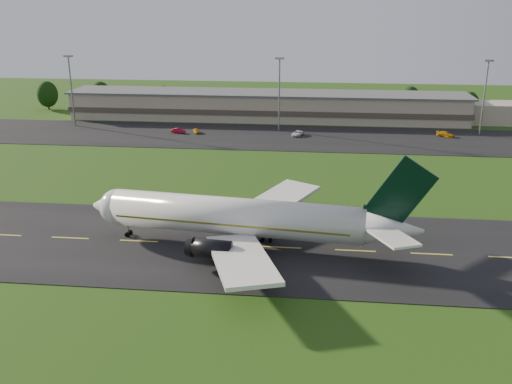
# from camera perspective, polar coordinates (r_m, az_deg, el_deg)

# --- Properties ---
(ground) EXTENTS (360.00, 360.00, 0.00)m
(ground) POSITION_cam_1_polar(r_m,az_deg,el_deg) (87.28, -4.71, -5.27)
(ground) COLOR #1F4411
(ground) RESTS_ON ground
(taxiway) EXTENTS (220.00, 30.00, 0.10)m
(taxiway) POSITION_cam_1_polar(r_m,az_deg,el_deg) (87.26, -4.71, -5.24)
(taxiway) COLOR black
(taxiway) RESTS_ON ground
(apron) EXTENTS (260.00, 30.00, 0.10)m
(apron) POSITION_cam_1_polar(r_m,az_deg,el_deg) (155.11, 0.23, 5.57)
(apron) COLOR black
(apron) RESTS_ON ground
(airliner) EXTENTS (51.23, 41.93, 15.57)m
(airliner) POSITION_cam_1_polar(r_m,az_deg,el_deg) (84.63, -1.45, -2.58)
(airliner) COLOR white
(airliner) RESTS_ON ground
(terminal) EXTENTS (145.00, 16.00, 8.40)m
(terminal) POSITION_cam_1_polar(r_m,az_deg,el_deg) (177.45, 3.13, 8.52)
(terminal) COLOR tan
(terminal) RESTS_ON ground
(light_mast_west) EXTENTS (2.40, 1.20, 20.35)m
(light_mast_west) POSITION_cam_1_polar(r_m,az_deg,el_deg) (174.74, -18.03, 10.39)
(light_mast_west) COLOR gray
(light_mast_west) RESTS_ON ground
(light_mast_centre) EXTENTS (2.40, 1.20, 20.35)m
(light_mast_centre) POSITION_cam_1_polar(r_m,az_deg,el_deg) (160.18, 2.34, 10.59)
(light_mast_centre) COLOR gray
(light_mast_centre) RESTS_ON ground
(light_mast_east) EXTENTS (2.40, 1.20, 20.35)m
(light_mast_east) POSITION_cam_1_polar(r_m,az_deg,el_deg) (165.87, 21.94, 9.56)
(light_mast_east) COLOR gray
(light_mast_east) RESTS_ON ground
(tree_line) EXTENTS (193.64, 9.05, 9.48)m
(tree_line) POSITION_cam_1_polar(r_m,az_deg,el_deg) (186.38, 7.81, 9.12)
(tree_line) COLOR black
(tree_line) RESTS_ON ground
(service_vehicle_a) EXTENTS (2.78, 3.74, 1.18)m
(service_vehicle_a) POSITION_cam_1_polar(r_m,az_deg,el_deg) (159.75, -5.98, 6.09)
(service_vehicle_a) COLOR orange
(service_vehicle_a) RESTS_ON apron
(service_vehicle_b) EXTENTS (4.22, 2.38, 1.32)m
(service_vehicle_b) POSITION_cam_1_polar(r_m,az_deg,el_deg) (160.41, -7.78, 6.10)
(service_vehicle_b) COLOR maroon
(service_vehicle_b) RESTS_ON apron
(service_vehicle_c) EXTENTS (3.58, 5.26, 1.34)m
(service_vehicle_c) POSITION_cam_1_polar(r_m,az_deg,el_deg) (156.19, 4.18, 5.88)
(service_vehicle_c) COLOR silver
(service_vehicle_c) RESTS_ON apron
(service_vehicle_d) EXTENTS (5.06, 4.01, 1.37)m
(service_vehicle_d) POSITION_cam_1_polar(r_m,az_deg,el_deg) (162.93, 18.43, 5.51)
(service_vehicle_d) COLOR orange
(service_vehicle_d) RESTS_ON apron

